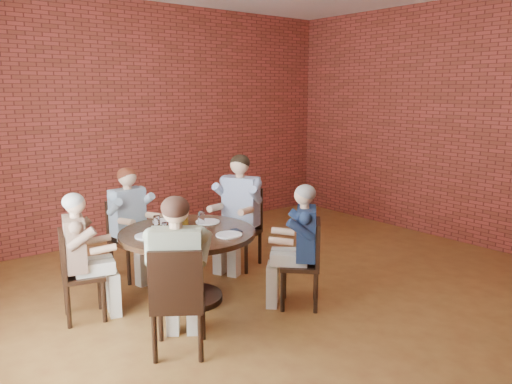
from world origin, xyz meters
TOP-DOWN VIEW (x-y plane):
  - floor at (0.00, 0.00)m, footprint 7.00×7.00m
  - wall_back at (0.00, 3.50)m, footprint 7.00×0.00m
  - wall_right at (3.25, 0.00)m, footprint 0.00×7.00m
  - dining_table at (-0.90, 0.95)m, footprint 1.38×1.38m
  - chair_a at (0.21, 1.51)m, footprint 0.61×0.61m
  - diner_a at (0.13, 1.47)m, footprint 0.87×0.81m
  - chair_b at (-1.08, 2.02)m, footprint 0.47×0.47m
  - diner_b at (-1.06, 1.94)m, footprint 0.60×0.69m
  - chair_c at (-1.96, 1.23)m, footprint 0.46×0.46m
  - diner_c at (-1.89, 1.21)m, footprint 0.67×0.59m
  - chair_d at (-1.54, 0.04)m, footprint 0.59×0.59m
  - diner_d at (-1.49, 0.11)m, footprint 0.80×0.83m
  - chair_e at (-0.04, 0.10)m, footprint 0.54×0.54m
  - diner_e at (-0.09, 0.15)m, footprint 0.75×0.75m
  - plate_a at (-0.56, 1.10)m, footprint 0.26×0.26m
  - plate_b at (-0.91, 1.42)m, footprint 0.26×0.26m
  - plate_c at (-1.31, 1.01)m, footprint 0.26×0.26m
  - plate_d at (-0.67, 0.55)m, footprint 0.26×0.26m
  - glass_a at (-0.66, 1.07)m, footprint 0.07×0.07m
  - glass_b at (-0.80, 1.16)m, footprint 0.07×0.07m
  - glass_c at (-1.11, 1.21)m, footprint 0.07×0.07m
  - glass_d at (-1.03, 1.05)m, footprint 0.07×0.07m
  - glass_e at (-1.17, 0.91)m, footprint 0.07×0.07m
  - glass_f at (-1.01, 0.62)m, footprint 0.07×0.07m
  - smartphone at (-0.52, 0.64)m, footprint 0.10×0.16m

SIDE VIEW (x-z plane):
  - floor at x=0.00m, z-range 0.00..0.00m
  - chair_c at x=-1.96m, z-range 0.04..0.92m
  - chair_e at x=-0.04m, z-range 0.04..0.93m
  - chair_b at x=-1.08m, z-range 0.04..0.95m
  - chair_d at x=-1.54m, z-range 0.04..0.98m
  - chair_a at x=0.21m, z-range 0.04..1.00m
  - dining_table at x=-0.90m, z-range 0.15..0.90m
  - diner_c at x=-1.89m, z-range 0.00..1.22m
  - diner_e at x=-0.09m, z-range 0.00..1.25m
  - diner_b at x=-1.06m, z-range 0.00..1.29m
  - diner_d at x=-1.49m, z-range 0.00..1.33m
  - diner_a at x=0.13m, z-range 0.00..1.39m
  - smartphone at x=-0.52m, z-range 0.75..0.76m
  - plate_a at x=-0.56m, z-range 0.75..0.76m
  - plate_b at x=-0.91m, z-range 0.75..0.76m
  - plate_c at x=-1.31m, z-range 0.75..0.76m
  - plate_d at x=-0.67m, z-range 0.75..0.76m
  - glass_a at x=-0.66m, z-range 0.75..0.89m
  - glass_b at x=-0.80m, z-range 0.75..0.89m
  - glass_c at x=-1.11m, z-range 0.75..0.89m
  - glass_d at x=-1.03m, z-range 0.75..0.89m
  - glass_e at x=-1.17m, z-range 0.75..0.89m
  - glass_f at x=-1.01m, z-range 0.75..0.89m
  - wall_back at x=0.00m, z-range -1.80..5.20m
  - wall_right at x=3.25m, z-range -1.80..5.20m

